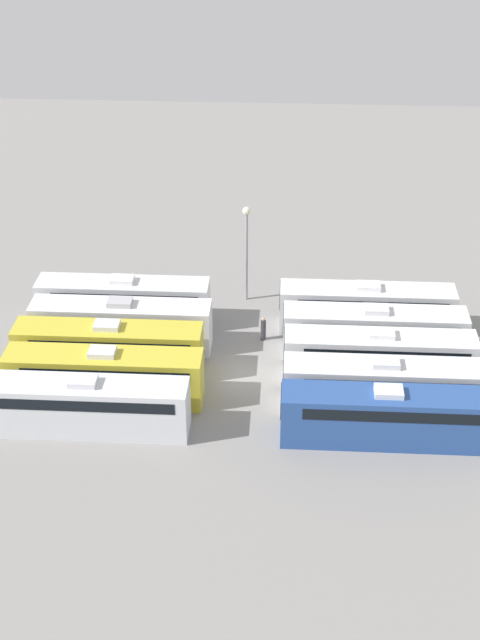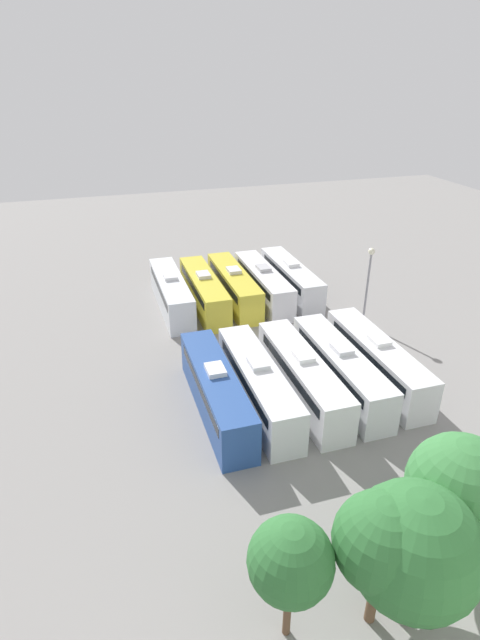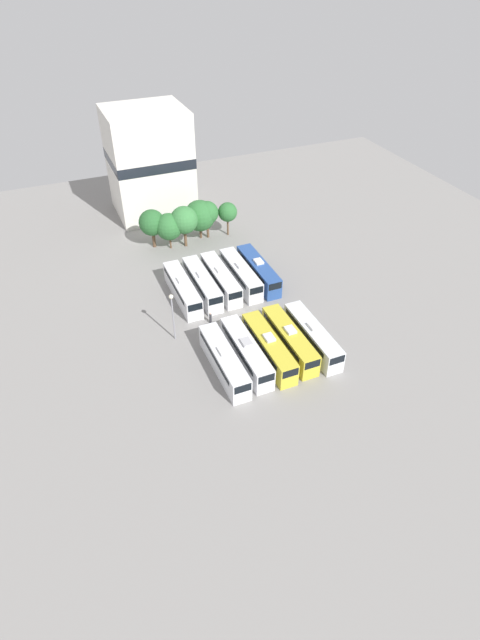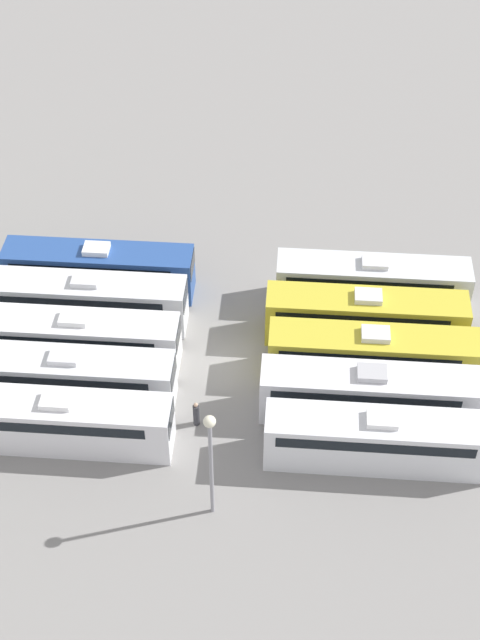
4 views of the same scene
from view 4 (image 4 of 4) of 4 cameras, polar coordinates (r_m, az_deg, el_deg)
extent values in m
plane|color=gray|center=(52.88, -0.89, -2.92)|extent=(120.50, 120.50, 0.00)
cube|color=silver|center=(47.64, 8.86, -7.66)|extent=(2.41, 11.97, 3.19)
cube|color=black|center=(46.92, 8.61, -6.96)|extent=(2.45, 10.17, 0.70)
cube|color=white|center=(46.29, 9.09, -6.28)|extent=(1.20, 1.60, 0.35)
cube|color=silver|center=(49.66, 8.25, -4.78)|extent=(2.41, 11.97, 3.19)
cube|color=black|center=(48.97, 8.00, -4.07)|extent=(2.45, 10.17, 0.70)
cube|color=#B2B2B7|center=(48.36, 8.46, -3.38)|extent=(1.20, 1.60, 0.35)
cube|color=gold|center=(51.74, 8.48, -2.30)|extent=(2.41, 11.97, 3.19)
cube|color=black|center=(51.08, 8.24, -1.58)|extent=(2.45, 10.17, 0.70)
cube|color=black|center=(52.03, 15.14, -1.92)|extent=(2.12, 0.08, 1.12)
cube|color=silver|center=(50.50, 8.68, -0.90)|extent=(1.20, 1.60, 0.35)
cube|color=gold|center=(53.96, 8.03, 0.12)|extent=(2.41, 11.97, 3.19)
cube|color=black|center=(53.33, 7.81, 0.83)|extent=(2.45, 10.17, 0.70)
cube|color=black|center=(54.20, 14.42, 0.47)|extent=(2.12, 0.08, 1.12)
cube|color=silver|center=(52.77, 8.22, 1.52)|extent=(1.20, 1.60, 0.35)
cube|color=silver|center=(56.33, 8.45, 2.30)|extent=(2.41, 11.97, 3.19)
cube|color=black|center=(55.73, 8.24, 3.01)|extent=(2.45, 10.17, 0.70)
cube|color=black|center=(56.62, 14.57, 2.62)|extent=(2.12, 0.08, 1.12)
cube|color=silver|center=(55.19, 8.64, 3.68)|extent=(1.20, 1.60, 0.35)
cube|color=silver|center=(48.82, -11.40, -6.46)|extent=(2.41, 11.97, 3.19)
cube|color=black|center=(48.22, -11.89, -5.75)|extent=(2.45, 10.17, 0.70)
cube|color=black|center=(47.04, -4.45, -6.30)|extent=(2.12, 0.08, 1.12)
cube|color=white|center=(47.50, -11.69, -5.09)|extent=(1.20, 1.60, 0.35)
cube|color=silver|center=(50.90, -10.94, -3.70)|extent=(2.41, 11.97, 3.19)
cube|color=black|center=(50.33, -11.40, -2.98)|extent=(2.45, 10.17, 0.70)
cube|color=black|center=(49.16, -4.31, -3.44)|extent=(2.12, 0.08, 1.12)
cube|color=silver|center=(49.63, -11.21, -2.31)|extent=(1.20, 1.60, 0.35)
cube|color=white|center=(52.95, -10.36, -1.28)|extent=(2.41, 11.97, 3.19)
cube|color=black|center=(52.40, -10.80, -0.56)|extent=(2.45, 10.17, 0.70)
cube|color=black|center=(51.27, -3.99, -0.95)|extent=(2.12, 0.08, 1.12)
cube|color=white|center=(51.73, -10.60, 0.11)|extent=(1.20, 1.60, 0.35)
cube|color=silver|center=(55.26, -9.65, 1.14)|extent=(2.41, 11.97, 3.19)
cube|color=black|center=(54.73, -10.07, 1.85)|extent=(2.45, 10.17, 0.70)
cube|color=black|center=(53.65, -3.54, 1.53)|extent=(2.12, 0.08, 1.12)
cube|color=silver|center=(54.09, -9.87, 2.53)|extent=(1.20, 1.60, 0.35)
cube|color=#284C93|center=(57.40, -8.99, 3.14)|extent=(2.41, 11.97, 3.19)
cube|color=black|center=(56.89, -9.38, 3.84)|extent=(2.45, 10.17, 0.70)
cube|color=black|center=(55.86, -3.08, 3.57)|extent=(2.12, 0.08, 1.12)
cube|color=white|center=(56.28, -9.18, 4.51)|extent=(1.20, 1.60, 0.35)
cylinder|color=#333338|center=(49.41, -2.81, -6.09)|extent=(0.36, 0.36, 1.46)
sphere|color=tan|center=(48.76, -2.85, -5.44)|extent=(0.24, 0.24, 0.24)
cylinder|color=gray|center=(43.68, -1.85, -9.55)|extent=(0.20, 0.20, 6.86)
sphere|color=#EAE5C6|center=(40.85, -1.96, -6.52)|extent=(0.60, 0.60, 0.60)
camera|label=1|loc=(84.17, 0.02, 39.12)|focal=50.00mm
camera|label=2|loc=(65.17, -35.87, 21.03)|focal=28.00mm
camera|label=3|loc=(50.06, 85.73, 13.10)|focal=28.00mm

